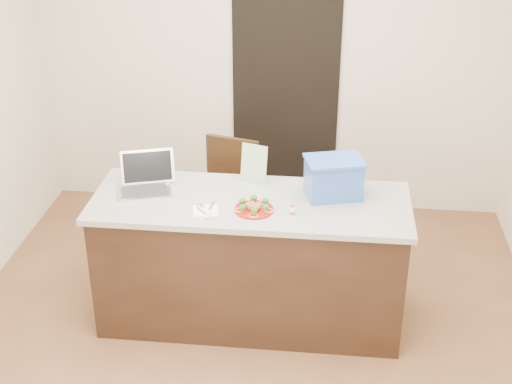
# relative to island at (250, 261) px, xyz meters

# --- Properties ---
(ground) EXTENTS (4.00, 4.00, 0.00)m
(ground) POSITION_rel_island_xyz_m (0.00, -0.25, -0.46)
(ground) COLOR brown
(ground) RESTS_ON ground
(room_shell) EXTENTS (4.00, 4.00, 4.00)m
(room_shell) POSITION_rel_island_xyz_m (0.00, -0.25, 1.16)
(room_shell) COLOR white
(room_shell) RESTS_ON ground
(doorway) EXTENTS (0.90, 0.02, 2.00)m
(doorway) POSITION_rel_island_xyz_m (0.10, 1.73, 0.54)
(doorway) COLOR black
(doorway) RESTS_ON ground
(island) EXTENTS (2.06, 0.76, 0.92)m
(island) POSITION_rel_island_xyz_m (0.00, 0.00, 0.00)
(island) COLOR black
(island) RESTS_ON ground
(plate) EXTENTS (0.25, 0.25, 0.02)m
(plate) POSITION_rel_island_xyz_m (0.04, -0.13, 0.47)
(plate) COLOR maroon
(plate) RESTS_ON island
(meatballs) EXTENTS (0.10, 0.09, 0.04)m
(meatballs) POSITION_rel_island_xyz_m (0.04, -0.14, 0.49)
(meatballs) COLOR brown
(meatballs) RESTS_ON plate
(broccoli) EXTENTS (0.20, 0.21, 0.04)m
(broccoli) POSITION_rel_island_xyz_m (0.04, -0.13, 0.51)
(broccoli) COLOR #1B5015
(broccoli) RESTS_ON plate
(pepper_rings) EXTENTS (0.24, 0.24, 0.01)m
(pepper_rings) POSITION_rel_island_xyz_m (0.04, -0.13, 0.48)
(pepper_rings) COLOR #FFA71A
(pepper_rings) RESTS_ON plate
(napkin) EXTENTS (0.18, 0.18, 0.01)m
(napkin) POSITION_rel_island_xyz_m (-0.26, -0.18, 0.46)
(napkin) COLOR white
(napkin) RESTS_ON island
(fork) EXTENTS (0.10, 0.16, 0.00)m
(fork) POSITION_rel_island_xyz_m (-0.28, -0.16, 0.47)
(fork) COLOR silver
(fork) RESTS_ON napkin
(knife) EXTENTS (0.03, 0.22, 0.01)m
(knife) POSITION_rel_island_xyz_m (-0.23, -0.19, 0.47)
(knife) COLOR silver
(knife) RESTS_ON napkin
(yogurt_bottle) EXTENTS (0.04, 0.04, 0.08)m
(yogurt_bottle) POSITION_rel_island_xyz_m (0.28, -0.18, 0.49)
(yogurt_bottle) COLOR silver
(yogurt_bottle) RESTS_ON island
(laptop) EXTENTS (0.41, 0.37, 0.25)m
(laptop) POSITION_rel_island_xyz_m (-0.71, 0.09, 0.52)
(laptop) COLOR #BDBCC1
(laptop) RESTS_ON island
(leaflet) EXTENTS (0.19, 0.10, 0.26)m
(leaflet) POSITION_rel_island_xyz_m (-0.01, 0.28, 0.59)
(leaflet) COLOR silver
(leaflet) RESTS_ON island
(blue_box) EXTENTS (0.42, 0.35, 0.26)m
(blue_box) POSITION_rel_island_xyz_m (0.53, 0.12, 0.59)
(blue_box) COLOR #2F52A9
(blue_box) RESTS_ON island
(chair) EXTENTS (0.52, 0.53, 0.96)m
(chair) POSITION_rel_island_xyz_m (-0.25, 0.83, 0.08)
(chair) COLOR #351F10
(chair) RESTS_ON ground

